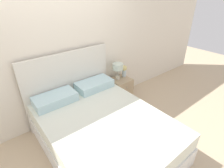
% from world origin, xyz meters
% --- Properties ---
extents(ground_plane, '(12.00, 12.00, 0.00)m').
position_xyz_m(ground_plane, '(0.00, 0.00, 0.00)').
color(ground_plane, '#CCB28E').
extents(wall_back, '(8.00, 0.06, 2.60)m').
position_xyz_m(wall_back, '(0.00, 0.07, 1.30)').
color(wall_back, silver).
rests_on(wall_back, ground_plane).
extents(bed, '(1.58, 2.08, 1.26)m').
position_xyz_m(bed, '(0.00, -0.96, 0.31)').
color(bed, white).
rests_on(bed, ground_plane).
extents(nightstand, '(0.41, 0.40, 0.51)m').
position_xyz_m(nightstand, '(1.05, -0.21, 0.25)').
color(nightstand, tan).
rests_on(nightstand, ground_plane).
extents(table_lamp, '(0.22, 0.22, 0.34)m').
position_xyz_m(table_lamp, '(1.01, -0.16, 0.77)').
color(table_lamp, beige).
rests_on(table_lamp, nightstand).
extents(flower_vase, '(0.11, 0.11, 0.25)m').
position_xyz_m(flower_vase, '(1.20, -0.15, 0.65)').
color(flower_vase, silver).
rests_on(flower_vase, nightstand).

